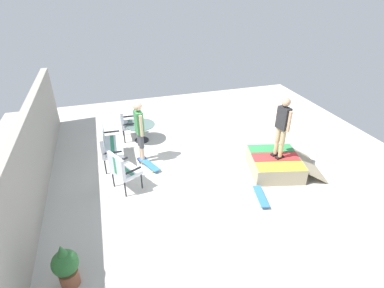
{
  "coord_description": "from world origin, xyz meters",
  "views": [
    {
      "loc": [
        -6.25,
        2.21,
        4.63
      ],
      "look_at": [
        0.41,
        0.18,
        0.7
      ],
      "focal_mm": 28.09,
      "sensor_mm": 36.0,
      "label": 1
    }
  ],
  "objects_px": {
    "skate_ramp": "(276,164)",
    "patio_chair_by_wall": "(122,169)",
    "patio_chair_near_house": "(126,121)",
    "skateboard_spare": "(261,196)",
    "patio_bench": "(108,143)",
    "skateboard_by_bench": "(149,165)",
    "person_watching": "(139,127)",
    "potted_plant": "(66,265)",
    "patio_table": "(141,129)",
    "person_skater": "(283,124)"
  },
  "relations": [
    {
      "from": "skate_ramp",
      "to": "patio_chair_by_wall",
      "type": "xyz_separation_m",
      "value": [
        0.38,
        3.97,
        0.39
      ]
    },
    {
      "from": "patio_chair_near_house",
      "to": "skateboard_spare",
      "type": "relative_size",
      "value": 1.24
    },
    {
      "from": "patio_chair_by_wall",
      "to": "skateboard_spare",
      "type": "height_order",
      "value": "patio_chair_by_wall"
    },
    {
      "from": "patio_bench",
      "to": "skateboard_by_bench",
      "type": "xyz_separation_m",
      "value": [
        -0.6,
        -1.01,
        -0.53
      ]
    },
    {
      "from": "person_watching",
      "to": "patio_chair_near_house",
      "type": "bearing_deg",
      "value": 9.34
    },
    {
      "from": "skate_ramp",
      "to": "potted_plant",
      "type": "xyz_separation_m",
      "value": [
        -2.0,
        5.12,
        0.24
      ]
    },
    {
      "from": "patio_table",
      "to": "potted_plant",
      "type": "xyz_separation_m",
      "value": [
        -4.76,
        1.94,
        0.06
      ]
    },
    {
      "from": "patio_chair_by_wall",
      "to": "potted_plant",
      "type": "distance_m",
      "value": 2.64
    },
    {
      "from": "patio_chair_by_wall",
      "to": "skateboard_spare",
      "type": "bearing_deg",
      "value": -113.41
    },
    {
      "from": "patio_chair_near_house",
      "to": "skateboard_spare",
      "type": "xyz_separation_m",
      "value": [
        -3.97,
        -2.66,
        -0.53
      ]
    },
    {
      "from": "person_skater",
      "to": "skateboard_by_bench",
      "type": "distance_m",
      "value": 3.67
    },
    {
      "from": "patio_chair_by_wall",
      "to": "skateboard_by_bench",
      "type": "bearing_deg",
      "value": -44.34
    },
    {
      "from": "patio_chair_by_wall",
      "to": "patio_table",
      "type": "relative_size",
      "value": 1.13
    },
    {
      "from": "patio_chair_by_wall",
      "to": "person_watching",
      "type": "xyz_separation_m",
      "value": [
        1.18,
        -0.63,
        0.45
      ]
    },
    {
      "from": "skate_ramp",
      "to": "skateboard_spare",
      "type": "xyz_separation_m",
      "value": [
        -0.94,
        0.93,
        -0.14
      ]
    },
    {
      "from": "patio_table",
      "to": "person_skater",
      "type": "height_order",
      "value": "person_skater"
    },
    {
      "from": "patio_chair_near_house",
      "to": "person_watching",
      "type": "bearing_deg",
      "value": -170.66
    },
    {
      "from": "person_watching",
      "to": "person_skater",
      "type": "distance_m",
      "value": 3.72
    },
    {
      "from": "patio_chair_near_house",
      "to": "potted_plant",
      "type": "xyz_separation_m",
      "value": [
        -5.03,
        1.53,
        -0.15
      ]
    },
    {
      "from": "person_watching",
      "to": "skateboard_spare",
      "type": "height_order",
      "value": "person_watching"
    },
    {
      "from": "patio_table",
      "to": "potted_plant",
      "type": "distance_m",
      "value": 5.14
    },
    {
      "from": "skate_ramp",
      "to": "person_skater",
      "type": "height_order",
      "value": "person_skater"
    },
    {
      "from": "patio_bench",
      "to": "potted_plant",
      "type": "distance_m",
      "value": 3.87
    },
    {
      "from": "patio_chair_near_house",
      "to": "patio_bench",
      "type": "bearing_deg",
      "value": 153.45
    },
    {
      "from": "skateboard_by_bench",
      "to": "skateboard_spare",
      "type": "relative_size",
      "value": 0.99
    },
    {
      "from": "person_skater",
      "to": "potted_plant",
      "type": "bearing_deg",
      "value": 111.35
    },
    {
      "from": "skate_ramp",
      "to": "patio_chair_by_wall",
      "type": "relative_size",
      "value": 2.08
    },
    {
      "from": "patio_bench",
      "to": "skateboard_by_bench",
      "type": "bearing_deg",
      "value": -120.82
    },
    {
      "from": "skate_ramp",
      "to": "person_watching",
      "type": "bearing_deg",
      "value": 65.09
    },
    {
      "from": "skate_ramp",
      "to": "patio_bench",
      "type": "relative_size",
      "value": 1.67
    },
    {
      "from": "skateboard_by_bench",
      "to": "skateboard_spare",
      "type": "bearing_deg",
      "value": -132.64
    },
    {
      "from": "person_watching",
      "to": "patio_table",
      "type": "bearing_deg",
      "value": -7.74
    },
    {
      "from": "person_watching",
      "to": "potted_plant",
      "type": "bearing_deg",
      "value": 153.46
    },
    {
      "from": "person_watching",
      "to": "skate_ramp",
      "type": "bearing_deg",
      "value": -114.91
    },
    {
      "from": "skate_ramp",
      "to": "person_skater",
      "type": "distance_m",
      "value": 1.18
    },
    {
      "from": "patio_chair_near_house",
      "to": "skateboard_by_bench",
      "type": "height_order",
      "value": "patio_chair_near_house"
    },
    {
      "from": "patio_bench",
      "to": "patio_chair_by_wall",
      "type": "xyz_separation_m",
      "value": [
        -1.39,
        -0.25,
        -0.0
      ]
    },
    {
      "from": "potted_plant",
      "to": "skateboard_by_bench",
      "type": "bearing_deg",
      "value": -31.19
    },
    {
      "from": "patio_chair_near_house",
      "to": "potted_plant",
      "type": "relative_size",
      "value": 1.11
    },
    {
      "from": "person_skater",
      "to": "skateboard_spare",
      "type": "distance_m",
      "value": 1.88
    },
    {
      "from": "skateboard_spare",
      "to": "patio_table",
      "type": "bearing_deg",
      "value": 31.35
    },
    {
      "from": "person_watching",
      "to": "skateboard_spare",
      "type": "xyz_separation_m",
      "value": [
        -2.5,
        -2.42,
        -0.97
      ]
    },
    {
      "from": "patio_bench",
      "to": "potted_plant",
      "type": "height_order",
      "value": "patio_bench"
    },
    {
      "from": "skate_ramp",
      "to": "patio_chair_near_house",
      "type": "distance_m",
      "value": 4.71
    },
    {
      "from": "skate_ramp",
      "to": "patio_table",
      "type": "bearing_deg",
      "value": 49.08
    },
    {
      "from": "skate_ramp",
      "to": "skateboard_by_bench",
      "type": "relative_size",
      "value": 2.6
    },
    {
      "from": "patio_chair_near_house",
      "to": "skateboard_spare",
      "type": "bearing_deg",
      "value": -146.18
    },
    {
      "from": "person_skater",
      "to": "skateboard_by_bench",
      "type": "xyz_separation_m",
      "value": [
        1.15,
        3.23,
        -1.32
      ]
    },
    {
      "from": "skate_ramp",
      "to": "person_watching",
      "type": "distance_m",
      "value": 3.78
    },
    {
      "from": "skate_ramp",
      "to": "person_skater",
      "type": "bearing_deg",
      "value": -65.77
    }
  ]
}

